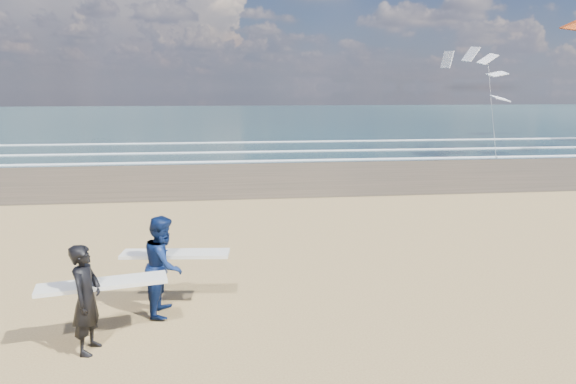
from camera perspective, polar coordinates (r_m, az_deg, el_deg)
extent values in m
cube|color=#463B25|center=(31.96, 26.12, 2.30)|extent=(220.00, 12.00, 0.01)
cube|color=#1B373C|center=(82.43, 5.32, 8.38)|extent=(220.00, 100.00, 0.02)
cube|color=white|center=(36.03, 22.02, 3.63)|extent=(220.00, 0.50, 0.05)
cube|color=white|center=(40.17, 18.82, 4.59)|extent=(220.00, 0.50, 0.05)
cube|color=white|center=(46.08, 15.34, 5.61)|extent=(220.00, 0.50, 0.05)
imported|color=black|center=(9.53, -21.49, -10.99)|extent=(0.58, 0.77, 1.92)
cube|color=white|center=(9.76, -19.88, -9.55)|extent=(2.26, 0.95, 0.07)
imported|color=#0E2050|center=(10.64, -13.62, -7.88)|extent=(0.84, 1.04, 2.01)
cube|color=white|center=(10.91, -12.39, -6.71)|extent=(2.24, 0.73, 0.07)
cube|color=slate|center=(35.83, 22.13, 3.58)|extent=(0.12, 0.12, 0.10)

